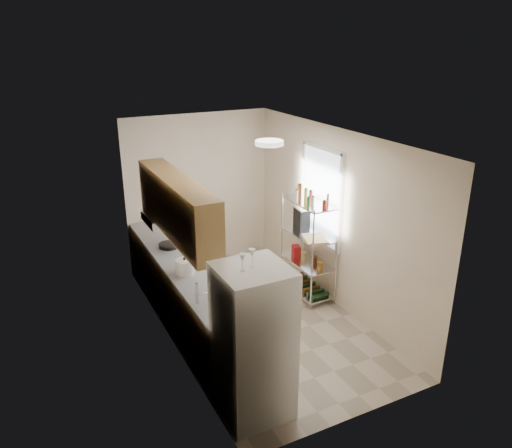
{
  "coord_description": "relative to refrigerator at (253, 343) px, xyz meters",
  "views": [
    {
      "loc": [
        -2.79,
        -5.47,
        3.76
      ],
      "look_at": [
        0.1,
        0.25,
        1.34
      ],
      "focal_mm": 35.0,
      "sensor_mm": 36.0,
      "label": 1
    }
  ],
  "objects": [
    {
      "name": "storage_bag",
      "position": [
        1.8,
        2.13,
        -0.19
      ],
      "size": [
        0.15,
        0.18,
        0.18
      ],
      "primitive_type": "cube",
      "rotation": [
        0.0,
        0.0,
        -0.32
      ],
      "color": "maroon",
      "rests_on": "bakers_rack"
    },
    {
      "name": "wine_glass_b",
      "position": [
        -0.12,
        -0.01,
        0.93
      ],
      "size": [
        0.06,
        0.06,
        0.18
      ],
      "primitive_type": null,
      "color": "silver",
      "rests_on": "refrigerator"
    },
    {
      "name": "frying_pan_large",
      "position": [
        -0.06,
        2.62,
        0.09
      ],
      "size": [
        0.32,
        0.32,
        0.05
      ],
      "primitive_type": "cylinder",
      "rotation": [
        0.0,
        0.0,
        0.11
      ],
      "color": "black",
      "rests_on": "counter_run"
    },
    {
      "name": "counter_run",
      "position": [
        -0.05,
        2.04,
        -0.39
      ],
      "size": [
        0.63,
        3.51,
        0.9
      ],
      "color": "#A17F44",
      "rests_on": "ground"
    },
    {
      "name": "wine_glass_a",
      "position": [
        0.01,
        0.03,
        0.93
      ],
      "size": [
        0.07,
        0.07,
        0.18
      ],
      "primitive_type": null,
      "color": "silver",
      "rests_on": "refrigerator"
    },
    {
      "name": "room",
      "position": [
        0.87,
        1.61,
        0.46
      ],
      "size": [
        2.52,
        4.42,
        2.62
      ],
      "color": "#BDAD99",
      "rests_on": "ground"
    },
    {
      "name": "ceiling_dome",
      "position": [
        0.87,
        1.31,
        1.73
      ],
      "size": [
        0.34,
        0.34,
        0.05
      ],
      "primitive_type": "cylinder",
      "color": "white",
      "rests_on": "room"
    },
    {
      "name": "bakers_rack",
      "position": [
        1.88,
        1.9,
        0.27
      ],
      "size": [
        0.45,
        0.9,
        1.73
      ],
      "color": "silver",
      "rests_on": "ground"
    },
    {
      "name": "rice_cooker",
      "position": [
        -0.13,
        1.69,
        0.16
      ],
      "size": [
        0.24,
        0.24,
        0.19
      ],
      "primitive_type": "cylinder",
      "color": "white",
      "rests_on": "counter_run"
    },
    {
      "name": "range_hood",
      "position": [
        -0.13,
        2.51,
        0.55
      ],
      "size": [
        0.5,
        0.6,
        0.12
      ],
      "primitive_type": "cube",
      "color": "#B7BABC",
      "rests_on": "room"
    },
    {
      "name": "frying_pan_small",
      "position": [
        -0.06,
        2.57,
        0.08
      ],
      "size": [
        0.32,
        0.32,
        0.05
      ],
      "primitive_type": "cylinder",
      "rotation": [
        0.0,
        0.0,
        0.68
      ],
      "color": "black",
      "rests_on": "counter_run"
    },
    {
      "name": "espresso_machine",
      "position": [
        1.95,
        2.24,
        0.32
      ],
      "size": [
        0.19,
        0.27,
        0.3
      ],
      "primitive_type": "cube",
      "rotation": [
        0.0,
        0.0,
        -0.08
      ],
      "color": "black",
      "rests_on": "bakers_rack"
    },
    {
      "name": "cutting_board",
      "position": [
        1.83,
        1.67,
        0.19
      ],
      "size": [
        0.42,
        0.48,
        0.03
      ],
      "primitive_type": "cube",
      "rotation": [
        0.0,
        0.0,
        -0.31
      ],
      "color": "tan",
      "rests_on": "bakers_rack"
    },
    {
      "name": "window",
      "position": [
        2.1,
        1.96,
        0.71
      ],
      "size": [
        0.06,
        1.0,
        1.46
      ],
      "primitive_type": "cube",
      "color": "white",
      "rests_on": "room"
    },
    {
      "name": "upper_cabinets",
      "position": [
        -0.18,
        1.71,
        0.97
      ],
      "size": [
        0.33,
        2.2,
        0.72
      ],
      "primitive_type": "cube",
      "color": "#A17F44",
      "rests_on": "room"
    },
    {
      "name": "refrigerator",
      "position": [
        0.0,
        0.0,
        0.0
      ],
      "size": [
        0.69,
        0.69,
        1.68
      ],
      "primitive_type": "cube",
      "color": "white",
      "rests_on": "ground"
    }
  ]
}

